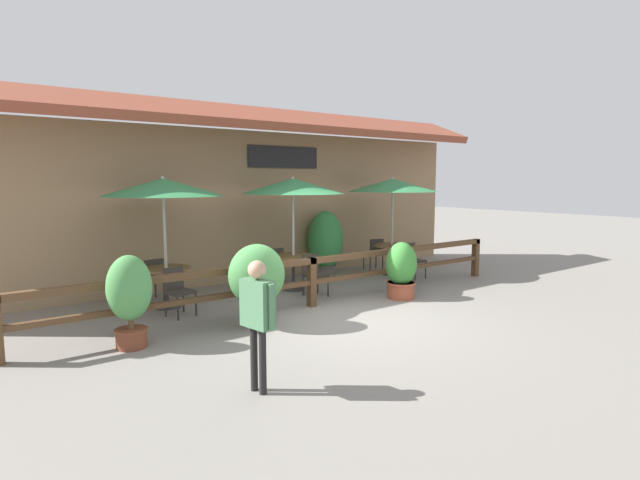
% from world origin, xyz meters
% --- Properties ---
extents(ground_plane, '(60.00, 60.00, 0.00)m').
position_xyz_m(ground_plane, '(0.00, 0.00, 0.00)').
color(ground_plane, gray).
extents(building_facade, '(14.28, 1.49, 4.23)m').
position_xyz_m(building_facade, '(0.00, 4.10, 2.17)').
color(building_facade, '#997A56').
rests_on(building_facade, ground).
extents(patio_railing, '(10.40, 0.14, 0.95)m').
position_xyz_m(patio_railing, '(0.00, 1.05, 0.70)').
color(patio_railing, brown).
rests_on(patio_railing, ground).
extents(patio_umbrella_near, '(2.26, 2.26, 2.51)m').
position_xyz_m(patio_umbrella_near, '(-2.28, 2.64, 2.30)').
color(patio_umbrella_near, '#B7B2A8').
rests_on(patio_umbrella_near, ground).
extents(dining_table_near, '(0.92, 0.92, 0.78)m').
position_xyz_m(dining_table_near, '(-2.28, 2.64, 0.62)').
color(dining_table_near, brown).
rests_on(dining_table_near, ground).
extents(chair_near_streetside, '(0.51, 0.51, 0.87)m').
position_xyz_m(chair_near_streetside, '(-2.31, 1.95, 0.49)').
color(chair_near_streetside, '#332D28').
rests_on(chair_near_streetside, ground).
extents(chair_near_wallside, '(0.47, 0.47, 0.87)m').
position_xyz_m(chair_near_wallside, '(-2.34, 3.33, 0.49)').
color(chair_near_wallside, '#332D28').
rests_on(chair_near_wallside, ground).
extents(patio_umbrella_middle, '(2.26, 2.26, 2.51)m').
position_xyz_m(patio_umbrella_middle, '(0.55, 2.51, 2.30)').
color(patio_umbrella_middle, '#B7B2A8').
rests_on(patio_umbrella_middle, ground).
extents(dining_table_middle, '(0.92, 0.92, 0.78)m').
position_xyz_m(dining_table_middle, '(0.55, 2.51, 0.62)').
color(dining_table_middle, brown).
rests_on(dining_table_middle, ground).
extents(chair_middle_streetside, '(0.43, 0.43, 0.87)m').
position_xyz_m(chair_middle_streetside, '(0.57, 1.77, 0.49)').
color(chair_middle_streetside, '#332D28').
rests_on(chair_middle_streetside, ground).
extents(chair_middle_wallside, '(0.43, 0.43, 0.87)m').
position_xyz_m(chair_middle_wallside, '(0.48, 3.25, 0.49)').
color(chair_middle_wallside, '#332D28').
rests_on(chair_middle_wallside, ground).
extents(patio_umbrella_far, '(2.26, 2.26, 2.51)m').
position_xyz_m(patio_umbrella_far, '(3.60, 2.50, 2.30)').
color(patio_umbrella_far, '#B7B2A8').
rests_on(patio_umbrella_far, ground).
extents(dining_table_far, '(0.92, 0.92, 0.78)m').
position_xyz_m(dining_table_far, '(3.60, 2.50, 0.62)').
color(dining_table_far, brown).
rests_on(dining_table_far, ground).
extents(chair_far_streetside, '(0.43, 0.43, 0.87)m').
position_xyz_m(chair_far_streetside, '(3.67, 1.83, 0.49)').
color(chair_far_streetside, '#332D28').
rests_on(chair_far_streetside, ground).
extents(chair_far_wallside, '(0.51, 0.51, 0.87)m').
position_xyz_m(chair_far_wallside, '(3.62, 3.18, 0.49)').
color(chair_far_wallside, '#332D28').
rests_on(chair_far_wallside, ground).
extents(potted_plant_tall_tropical, '(0.95, 0.86, 1.39)m').
position_xyz_m(potted_plant_tall_tropical, '(-1.51, 0.51, 0.85)').
color(potted_plant_tall_tropical, '#B7AD99').
rests_on(potted_plant_tall_tropical, ground).
extents(potted_plant_broad_leaf, '(0.67, 0.61, 1.17)m').
position_xyz_m(potted_plant_broad_leaf, '(1.87, 0.49, 0.59)').
color(potted_plant_broad_leaf, '#9E4C33').
rests_on(potted_plant_broad_leaf, ground).
extents(potted_plant_corner_fern, '(0.64, 0.58, 1.37)m').
position_xyz_m(potted_plant_corner_fern, '(-3.51, 0.69, 0.78)').
color(potted_plant_corner_fern, brown).
rests_on(potted_plant_corner_fern, ground).
extents(potted_plant_small_flowering, '(0.94, 0.85, 1.65)m').
position_xyz_m(potted_plant_small_flowering, '(2.24, 3.55, 0.84)').
color(potted_plant_small_flowering, '#564C47').
rests_on(potted_plant_small_flowering, ground).
extents(pedestrian, '(0.26, 0.54, 1.55)m').
position_xyz_m(pedestrian, '(-2.79, -1.77, 0.99)').
color(pedestrian, black).
rests_on(pedestrian, ground).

